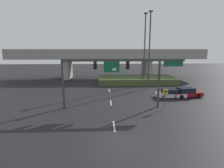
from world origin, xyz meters
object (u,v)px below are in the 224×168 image
highway_light_pole_far (145,48)px  parked_sedan_near_right (170,94)px  highway_light_pole_near (149,49)px  speed_limit_sign (165,96)px  parked_sedan_mid_right (186,93)px  signal_gantry (120,69)px

highway_light_pole_far → parked_sedan_near_right: (1.98, -9.75, -6.90)m
parked_sedan_near_right → highway_light_pole_near: bearing=106.9°
highway_light_pole_near → highway_light_pole_far: bearing=92.5°
speed_limit_sign → highway_light_pole_near: highway_light_pole_near is taller
speed_limit_sign → parked_sedan_near_right: 6.00m
parked_sedan_mid_right → parked_sedan_near_right: bearing=178.2°
parked_sedan_near_right → parked_sedan_mid_right: size_ratio=0.90×
highway_light_pole_far → parked_sedan_mid_right: size_ratio=2.90×
highway_light_pole_far → signal_gantry: bearing=-113.8°
highway_light_pole_near → highway_light_pole_far: (-0.14, 3.24, 0.15)m
signal_gantry → parked_sedan_mid_right: signal_gantry is taller
highway_light_pole_near → highway_light_pole_far: 3.25m
highway_light_pole_far → parked_sedan_near_right: highway_light_pole_far is taller
parked_sedan_near_right → parked_sedan_mid_right: bearing=6.5°
signal_gantry → speed_limit_sign: 6.48m
parked_sedan_near_right → parked_sedan_mid_right: parked_sedan_mid_right is taller
signal_gantry → parked_sedan_near_right: signal_gantry is taller
speed_limit_sign → parked_sedan_mid_right: 7.71m
parked_sedan_near_right → highway_light_pole_far: bearing=102.6°
highway_light_pole_far → speed_limit_sign: bearing=-92.8°
signal_gantry → highway_light_pole_near: 12.85m
highway_light_pole_far → parked_sedan_near_right: size_ratio=3.24×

